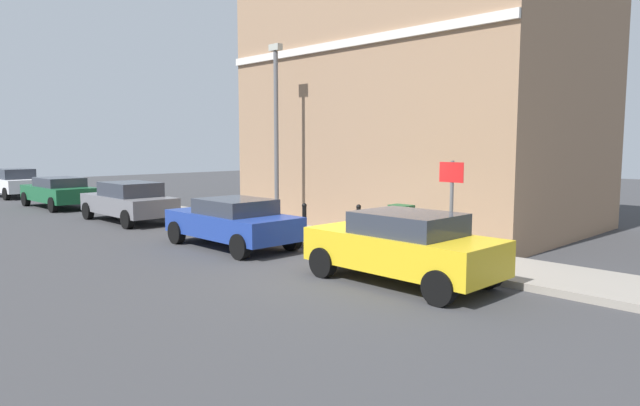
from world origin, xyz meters
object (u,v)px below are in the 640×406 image
Objects in this scene: car_blue at (233,221)px; bollard_far_kerb at (304,220)px; car_yellow at (403,246)px; utility_cabinet at (401,229)px; car_grey at (129,201)px; car_white at (14,183)px; lamppost at (276,128)px; bollard_near_cabinet at (359,222)px; street_sign at (451,197)px; car_green at (58,191)px.

car_blue reaches higher than bollard_far_kerb.
car_yellow is 5.64m from car_blue.
bollard_far_kerb is (1.55, -1.20, -0.01)m from car_blue.
car_yellow is at bearing -142.14° from utility_cabinet.
car_grey is 1.08× the size of car_white.
lamppost is (0.19, 5.04, 2.62)m from utility_cabinet.
bollard_near_cabinet is at bearing -56.55° from bollard_far_kerb.
car_blue is 1.80× the size of street_sign.
street_sign reaches higher than car_yellow.
lamppost is (0.92, 2.27, 2.60)m from bollard_far_kerb.
utility_cabinet reaches higher than bollard_far_kerb.
car_green is at bearing 0.79° from car_yellow.
street_sign is at bearing -96.52° from lamppost.
bollard_far_kerb is (1.41, 4.44, -0.06)m from car_yellow.
car_yellow is at bearing -178.21° from car_blue.
car_white is at bearing 97.08° from lamppost.
bollard_far_kerb is at bearing -127.38° from car_blue.
car_white is 19.08m from lamppost.
car_yellow is 0.97× the size of car_blue.
car_yellow is 3.49× the size of utility_cabinet.
utility_cabinet is (2.23, -17.13, -0.05)m from car_green.
car_grey is at bearing 100.74° from utility_cabinet.
utility_cabinet is 2.86m from bollard_far_kerb.
street_sign is (-0.69, -3.30, 0.96)m from bollard_near_cabinet.
car_yellow is 3.86× the size of bollard_far_kerb.
car_green is 19.01m from street_sign.
car_blue is 3.99× the size of bollard_near_cabinet.
car_white is 3.51× the size of utility_cabinet.
car_yellow is 25.48m from car_white.
car_grey is at bearing 103.04° from bollard_near_cabinet.
lamppost is at bearing 67.86° from bollard_far_kerb.
car_yellow is 0.70× the size of lamppost.
car_white is 0.71× the size of lamppost.
car_grey is at bearing 99.28° from bollard_far_kerb.
utility_cabinet is at bearing -51.59° from car_yellow.
bollard_far_kerb is (1.49, -14.36, -0.02)m from car_green.
car_green is at bearing 98.46° from bollard_near_cabinet.
car_grey reaches higher than car_green.
bollard_near_cabinet is 3.50m from street_sign.
car_yellow is at bearing 179.68° from car_green.
bollard_near_cabinet is (2.33, -15.62, -0.02)m from car_green.
bollard_far_kerb is at bearing 91.81° from street_sign.
lamppost reaches higher than car_blue.
bollard_far_kerb is 4.66m from street_sign.
car_blue is at bearing 142.22° from bollard_far_kerb.
car_grey reaches higher than utility_cabinet.
street_sign is at bearing -88.19° from bollard_far_kerb.
car_blue is at bearing 178.18° from car_white.
utility_cabinet is 0.50× the size of street_sign.
car_blue reaches higher than utility_cabinet.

